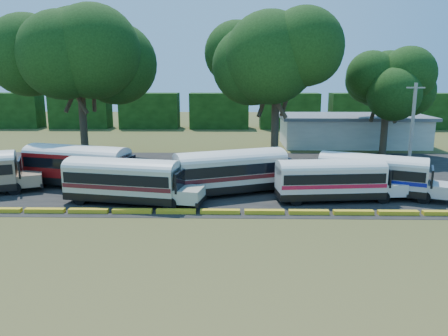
{
  "coord_description": "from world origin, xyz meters",
  "views": [
    {
      "loc": [
        2.33,
        -27.28,
        9.37
      ],
      "look_at": [
        1.66,
        6.0,
        2.1
      ],
      "focal_mm": 35.0,
      "sensor_mm": 36.0,
      "label": 1
    }
  ],
  "objects_px": {
    "bus_white_red": "(333,178)",
    "tree_west": "(78,52)",
    "bus_cream_west": "(125,178)",
    "bus_red": "(80,163)"
  },
  "relations": [
    {
      "from": "bus_white_red",
      "to": "tree_west",
      "type": "height_order",
      "value": "tree_west"
    },
    {
      "from": "bus_cream_west",
      "to": "bus_white_red",
      "type": "xyz_separation_m",
      "value": [
        15.18,
        0.95,
        -0.1
      ]
    },
    {
      "from": "bus_white_red",
      "to": "bus_cream_west",
      "type": "bearing_deg",
      "value": 177.59
    },
    {
      "from": "bus_red",
      "to": "bus_white_red",
      "type": "bearing_deg",
      "value": 5.06
    },
    {
      "from": "bus_cream_west",
      "to": "tree_west",
      "type": "xyz_separation_m",
      "value": [
        -8.4,
        16.25,
        9.66
      ]
    },
    {
      "from": "bus_cream_west",
      "to": "tree_west",
      "type": "relative_size",
      "value": 0.65
    },
    {
      "from": "bus_red",
      "to": "tree_west",
      "type": "distance_m",
      "value": 15.49
    },
    {
      "from": "tree_west",
      "to": "bus_cream_west",
      "type": "bearing_deg",
      "value": -62.65
    },
    {
      "from": "bus_white_red",
      "to": "tree_west",
      "type": "distance_m",
      "value": 29.76
    },
    {
      "from": "bus_white_red",
      "to": "tree_west",
      "type": "xyz_separation_m",
      "value": [
        -23.59,
        15.3,
        9.76
      ]
    }
  ]
}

